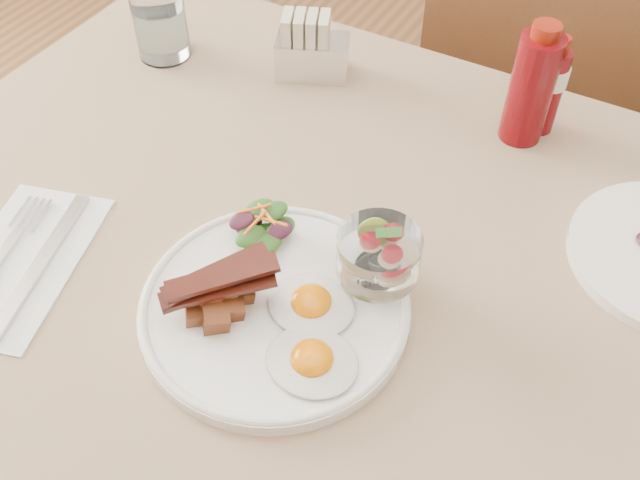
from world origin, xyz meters
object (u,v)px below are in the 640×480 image
table (396,340)px  main_plate (275,308)px  hot_sauce_bottle (550,86)px  sugar_caddy (310,50)px  chair_far (543,121)px  ketchup_bottle (531,87)px  fruit_cup (379,255)px  water_glass (160,19)px

table → main_plate: size_ratio=4.75×
hot_sauce_bottle → sugar_caddy: (-0.33, -0.04, -0.03)m
main_plate → sugar_caddy: bearing=114.9°
main_plate → chair_far: bearing=82.1°
ketchup_bottle → chair_far: bearing=93.7°
table → fruit_cup: 0.16m
main_plate → ketchup_bottle: 0.43m
ketchup_bottle → fruit_cup: bearing=-98.2°
main_plate → water_glass: bearing=140.3°
chair_far → hot_sauce_bottle: chair_far is taller
fruit_cup → ketchup_bottle: 0.33m
table → chair_far: chair_far is taller
table → main_plate: 0.17m
fruit_cup → hot_sauce_bottle: (0.06, 0.36, 0.00)m
fruit_cup → hot_sauce_bottle: bearing=79.7°
hot_sauce_bottle → sugar_caddy: hot_sauce_bottle is taller
ketchup_bottle → sugar_caddy: (-0.31, -0.01, -0.04)m
fruit_cup → water_glass: bearing=151.8°
ketchup_bottle → sugar_caddy: size_ratio=1.41×
main_plate → table: bearing=40.2°
fruit_cup → ketchup_bottle: bearing=81.8°
table → chair_far: 0.68m
chair_far → main_plate: 0.80m
main_plate → hot_sauce_bottle: size_ratio=2.04×
table → fruit_cup: size_ratio=15.39×
table → sugar_caddy: size_ratio=11.49×
chair_far → sugar_caddy: 0.53m
main_plate → sugar_caddy: sugar_caddy is taller
sugar_caddy → table: bearing=-70.0°
main_plate → ketchup_bottle: size_ratio=1.72×
chair_far → ketchup_bottle: chair_far is taller
sugar_caddy → hot_sauce_bottle: bearing=-16.3°
chair_far → hot_sauce_bottle: 0.44m
table → water_glass: water_glass is taller
main_plate → fruit_cup: 0.12m
main_plate → sugar_caddy: (-0.18, 0.39, 0.03)m
hot_sauce_bottle → water_glass: (-0.54, -0.10, -0.01)m
table → chair_far: size_ratio=1.43×
fruit_cup → hot_sauce_bottle: 0.36m
table → fruit_cup: (-0.02, -0.02, 0.15)m
chair_far → ketchup_bottle: bearing=-86.3°
water_glass → fruit_cup: bearing=-28.2°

